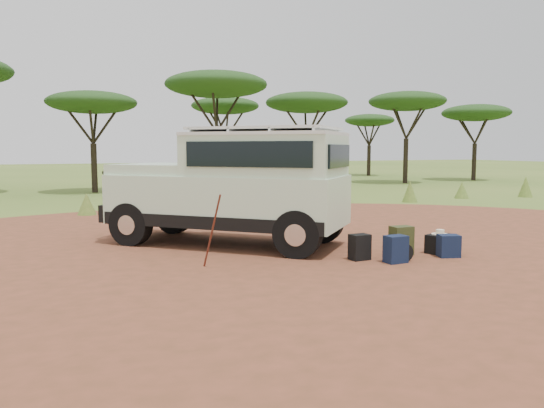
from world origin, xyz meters
name	(u,v)px	position (x,y,z in m)	size (l,w,h in m)	color
ground	(300,265)	(0.00, 0.00, 0.00)	(140.00, 140.00, 0.00)	#517228
dirt_clearing	(300,265)	(0.00, 0.00, 0.00)	(23.00, 23.00, 0.01)	brown
grass_fringe	(187,200)	(0.12, 8.67, 0.40)	(36.60, 1.60, 0.90)	#517228
acacia_treeline	(145,95)	(0.75, 19.81, 4.87)	(46.70, 13.20, 6.26)	black
safari_vehicle	(235,189)	(-0.39, 2.43, 1.23)	(5.15, 5.05, 2.54)	beige
walking_staff	(212,231)	(-1.53, 0.38, 0.66)	(0.03, 0.03, 1.39)	maroon
backpack_black	(360,247)	(1.24, -0.03, 0.25)	(0.36, 0.27, 0.49)	black
backpack_navy	(396,249)	(1.71, -0.51, 0.26)	(0.39, 0.28, 0.51)	#131C3D
backpack_olive	(401,241)	(2.27, 0.07, 0.29)	(0.41, 0.30, 0.57)	#343A1B
duffel_navy	(449,246)	(2.96, -0.49, 0.22)	(0.39, 0.29, 0.44)	#131C3D
hard_case	(440,244)	(3.07, -0.11, 0.19)	(0.54, 0.39, 0.39)	black
stuff_sack	(401,252)	(1.93, -0.37, 0.17)	(0.34, 0.34, 0.34)	black
safari_hat	(440,233)	(3.07, -0.11, 0.42)	(0.33, 0.33, 0.10)	beige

